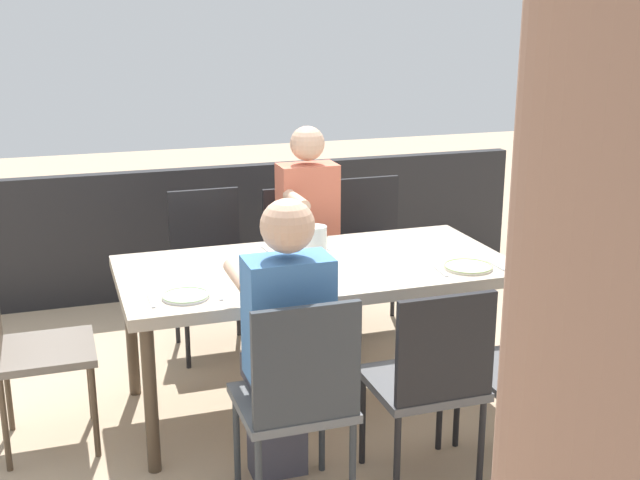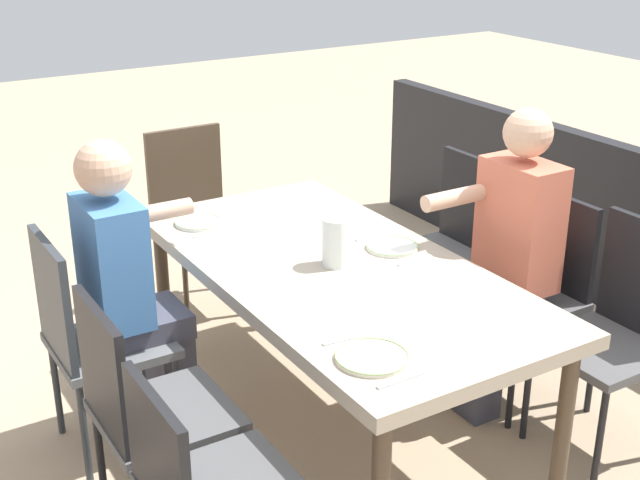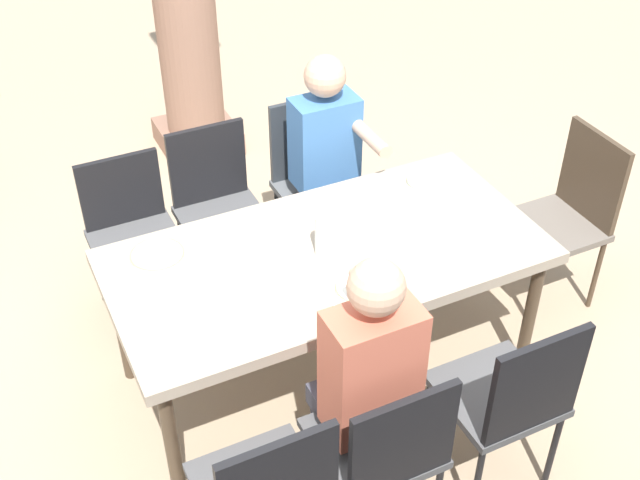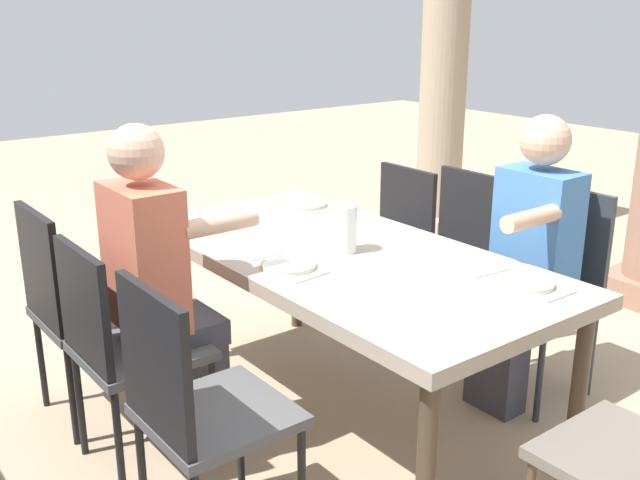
# 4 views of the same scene
# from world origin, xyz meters

# --- Properties ---
(ground_plane) EXTENTS (16.00, 16.00, 0.00)m
(ground_plane) POSITION_xyz_m (0.00, 0.00, 0.00)
(ground_plane) COLOR tan
(dining_table) EXTENTS (1.92, 0.95, 0.75)m
(dining_table) POSITION_xyz_m (0.00, 0.00, 0.69)
(dining_table) COLOR tan
(dining_table) RESTS_ON ground
(chair_west_north) EXTENTS (0.44, 0.44, 0.85)m
(chair_west_north) POSITION_xyz_m (-0.67, 0.89, 0.50)
(chair_west_north) COLOR #4F4F50
(chair_west_north) RESTS_ON ground
(chair_west_south) EXTENTS (0.44, 0.44, 0.94)m
(chair_west_south) POSITION_xyz_m (-0.67, -0.90, 0.54)
(chair_west_south) COLOR #4F4F50
(chair_west_south) RESTS_ON ground
(chair_mid_north) EXTENTS (0.44, 0.44, 0.91)m
(chair_mid_north) POSITION_xyz_m (-0.20, 0.90, 0.52)
(chair_mid_north) COLOR #4F4F50
(chair_mid_north) RESTS_ON ground
(chair_mid_south) EXTENTS (0.44, 0.44, 0.91)m
(chair_mid_south) POSITION_xyz_m (-0.20, -0.89, 0.53)
(chair_mid_south) COLOR #4F4F50
(chair_mid_south) RESTS_ON ground
(chair_east_north) EXTENTS (0.44, 0.44, 0.94)m
(chair_east_north) POSITION_xyz_m (0.37, 0.90, 0.53)
(chair_east_north) COLOR #5B5E61
(chair_east_north) RESTS_ON ground
(chair_east_south) EXTENTS (0.44, 0.44, 0.94)m
(chair_east_south) POSITION_xyz_m (0.37, -0.90, 0.54)
(chair_east_south) COLOR #4F4F50
(chair_east_south) RESTS_ON ground
(diner_woman_green) EXTENTS (0.35, 0.49, 1.32)m
(diner_woman_green) POSITION_xyz_m (-0.20, -0.71, 0.71)
(diner_woman_green) COLOR #3F3F4C
(diner_woman_green) RESTS_ON ground
(diner_man_white) EXTENTS (0.34, 0.50, 1.28)m
(diner_man_white) POSITION_xyz_m (0.37, 0.71, 0.69)
(diner_man_white) COLOR #3F3F4C
(diner_man_white) RESTS_ON ground
(stone_column_near) EXTENTS (0.45, 0.45, 2.74)m
(stone_column_near) POSITION_xyz_m (-1.67, 2.33, 1.35)
(stone_column_near) COLOR tan
(stone_column_near) RESTS_ON ground
(plate_0) EXTENTS (0.24, 0.24, 0.02)m
(plate_0) POSITION_xyz_m (-0.68, 0.30, 0.76)
(plate_0) COLOR silver
(plate_0) RESTS_ON dining_table
(fork_0) EXTENTS (0.02, 0.17, 0.01)m
(fork_0) POSITION_xyz_m (-0.83, 0.30, 0.75)
(fork_0) COLOR silver
(fork_0) RESTS_ON dining_table
(spoon_0) EXTENTS (0.03, 0.17, 0.01)m
(spoon_0) POSITION_xyz_m (-0.53, 0.30, 0.75)
(spoon_0) COLOR silver
(spoon_0) RESTS_ON dining_table
(plate_1) EXTENTS (0.22, 0.22, 0.02)m
(plate_1) POSITION_xyz_m (0.02, -0.29, 0.76)
(plate_1) COLOR white
(plate_1) RESTS_ON dining_table
(fork_1) EXTENTS (0.03, 0.17, 0.01)m
(fork_1) POSITION_xyz_m (-0.13, -0.29, 0.75)
(fork_1) COLOR silver
(fork_1) RESTS_ON dining_table
(spoon_1) EXTENTS (0.03, 0.17, 0.01)m
(spoon_1) POSITION_xyz_m (0.17, -0.29, 0.75)
(spoon_1) COLOR silver
(spoon_1) RESTS_ON dining_table
(plate_2) EXTENTS (0.21, 0.21, 0.02)m
(plate_2) POSITION_xyz_m (0.69, 0.28, 0.76)
(plate_2) COLOR white
(plate_2) RESTS_ON dining_table
(fork_2) EXTENTS (0.03, 0.17, 0.01)m
(fork_2) POSITION_xyz_m (0.54, 0.28, 0.75)
(fork_2) COLOR silver
(fork_2) RESTS_ON dining_table
(spoon_2) EXTENTS (0.02, 0.17, 0.01)m
(spoon_2) POSITION_xyz_m (0.84, 0.28, 0.75)
(spoon_2) COLOR silver
(spoon_2) RESTS_ON dining_table
(water_pitcher) EXTENTS (0.11, 0.11, 0.20)m
(water_pitcher) POSITION_xyz_m (0.00, -0.00, 0.84)
(water_pitcher) COLOR white
(water_pitcher) RESTS_ON dining_table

